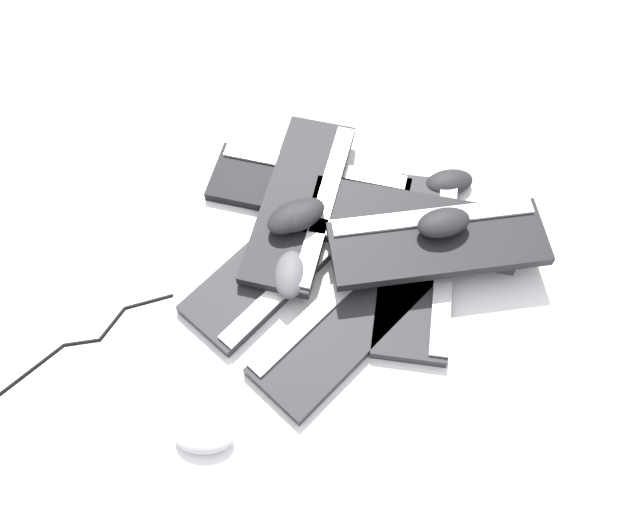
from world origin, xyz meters
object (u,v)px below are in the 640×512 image
object	(u,v)px
mouse_3	(290,274)
mouse_0	(301,215)
mouse_5	(444,223)
mouse_2	(204,436)
keyboard_5	(301,202)
keyboard_4	(412,225)
mouse_4	(449,182)
keyboard_2	(348,320)
keyboard_6	(438,242)
keyboard_3	(418,263)
keyboard_0	(309,188)
keyboard_1	(279,262)
mouse_1	(291,217)

from	to	relation	value
mouse_3	mouse_0	bearing A→B (deg)	-5.29
mouse_5	mouse_3	bearing A→B (deg)	179.99
mouse_2	keyboard_5	bearing A→B (deg)	73.91
keyboard_4	mouse_4	xyz separation A→B (m)	(0.12, -0.11, -0.02)
keyboard_2	keyboard_6	bearing A→B (deg)	-58.39
keyboard_3	keyboard_5	bearing A→B (deg)	54.09
keyboard_0	keyboard_6	size ratio (longest dim) A/B	1.05
keyboard_5	mouse_0	xyz separation A→B (m)	(-0.06, 0.01, 0.04)
keyboard_1	mouse_2	distance (m)	0.39
mouse_1	mouse_5	bearing A→B (deg)	137.52
keyboard_0	keyboard_5	world-z (taller)	keyboard_5
mouse_2	keyboard_0	bearing A→B (deg)	74.12
keyboard_3	keyboard_6	size ratio (longest dim) A/B	1.05
keyboard_1	keyboard_3	world-z (taller)	same
keyboard_0	mouse_5	xyz separation A→B (m)	(-0.19, -0.25, 0.10)
mouse_5	keyboard_4	bearing A→B (deg)	129.50
keyboard_1	mouse_5	size ratio (longest dim) A/B	3.91
mouse_0	mouse_5	bearing A→B (deg)	-43.06
keyboard_5	mouse_3	bearing A→B (deg)	167.32
keyboard_3	keyboard_6	world-z (taller)	keyboard_6
keyboard_4	keyboard_5	world-z (taller)	same
keyboard_0	mouse_5	distance (m)	0.33
keyboard_3	keyboard_4	world-z (taller)	keyboard_4
keyboard_0	mouse_5	size ratio (longest dim) A/B	4.22
keyboard_6	mouse_0	xyz separation A→B (m)	(0.09, 0.27, 0.01)
mouse_0	mouse_4	distance (m)	0.36
keyboard_1	mouse_1	world-z (taller)	mouse_1
mouse_4	keyboard_6	bearing A→B (deg)	-117.62
keyboard_5	mouse_2	xyz separation A→B (m)	(-0.48, 0.23, -0.02)
keyboard_4	keyboard_5	size ratio (longest dim) A/B	1.00
keyboard_0	keyboard_6	xyz separation A→B (m)	(-0.21, -0.24, 0.06)
mouse_1	mouse_4	size ratio (longest dim) A/B	1.00
keyboard_2	keyboard_5	distance (m)	0.29
mouse_3	keyboard_1	bearing A→B (deg)	31.18
mouse_0	mouse_5	distance (m)	0.29
mouse_5	mouse_2	bearing A→B (deg)	-154.14
keyboard_0	mouse_0	world-z (taller)	mouse_0
keyboard_0	mouse_0	bearing A→B (deg)	165.61
mouse_0	mouse_3	size ratio (longest dim) A/B	1.00
mouse_0	mouse_5	xyz separation A→B (m)	(-0.07, -0.28, 0.03)
keyboard_5	mouse_4	bearing A→B (deg)	-85.16
keyboard_0	keyboard_4	size ratio (longest dim) A/B	1.00
keyboard_6	mouse_3	xyz separation A→B (m)	(-0.03, 0.31, -0.02)
keyboard_0	mouse_1	bearing A→B (deg)	156.42
keyboard_1	keyboard_0	bearing A→B (deg)	-24.76
keyboard_6	mouse_5	world-z (taller)	mouse_5
keyboard_6	keyboard_4	bearing A→B (deg)	29.74
keyboard_0	keyboard_6	bearing A→B (deg)	-130.78
keyboard_1	keyboard_2	xyz separation A→B (m)	(-0.15, -0.12, 0.00)
keyboard_3	mouse_2	distance (m)	0.56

